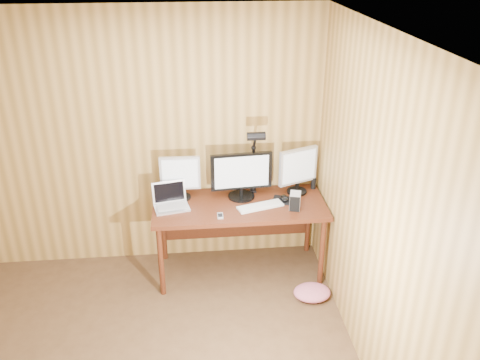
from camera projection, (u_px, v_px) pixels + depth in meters
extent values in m
plane|color=silver|center=(79.00, 51.00, 2.42)|extent=(4.00, 4.00, 0.00)
plane|color=#AC803E|center=(137.00, 143.00, 4.76)|extent=(4.00, 0.00, 4.00)
plane|color=#AC803E|center=(398.00, 251.00, 3.12)|extent=(0.00, 4.00, 4.00)
cube|color=#4A1F0F|center=(239.00, 206.00, 4.73)|extent=(1.60, 0.70, 0.04)
cube|color=#4A1F0F|center=(236.00, 215.00, 5.14)|extent=(1.48, 0.02, 0.51)
cylinder|color=#4A1F0F|center=(161.00, 261.00, 4.57)|extent=(0.05, 0.05, 0.71)
cylinder|color=#4A1F0F|center=(163.00, 228.00, 5.09)|extent=(0.05, 0.05, 0.71)
cylinder|color=#4A1F0F|center=(322.00, 252.00, 4.70)|extent=(0.05, 0.05, 0.71)
cylinder|color=#4A1F0F|center=(308.00, 221.00, 5.22)|extent=(0.05, 0.05, 0.71)
cylinder|color=black|center=(241.00, 196.00, 4.84)|extent=(0.25, 0.25, 0.02)
cylinder|color=black|center=(241.00, 192.00, 4.82)|extent=(0.04, 0.04, 0.07)
cube|color=black|center=(241.00, 171.00, 4.73)|extent=(0.58, 0.09, 0.36)
cube|color=silver|center=(242.00, 172.00, 4.71)|extent=(0.51, 0.05, 0.31)
cylinder|color=black|center=(181.00, 197.00, 4.82)|extent=(0.18, 0.18, 0.02)
cylinder|color=black|center=(181.00, 192.00, 4.80)|extent=(0.04, 0.04, 0.08)
cube|color=#BCBCC1|center=(180.00, 173.00, 4.71)|extent=(0.37, 0.04, 0.33)
cube|color=silver|center=(180.00, 174.00, 4.70)|extent=(0.33, 0.01, 0.28)
cylinder|color=black|center=(297.00, 191.00, 4.93)|extent=(0.19, 0.19, 0.02)
cylinder|color=black|center=(297.00, 186.00, 4.91)|extent=(0.04, 0.04, 0.08)
cube|color=#BCBCC1|center=(298.00, 166.00, 4.82)|extent=(0.39, 0.18, 0.35)
cube|color=silver|center=(299.00, 167.00, 4.80)|extent=(0.33, 0.14, 0.30)
cube|color=silver|center=(172.00, 208.00, 4.64)|extent=(0.35, 0.27, 0.02)
cube|color=silver|center=(169.00, 192.00, 4.68)|extent=(0.31, 0.11, 0.20)
cube|color=black|center=(169.00, 192.00, 4.68)|extent=(0.27, 0.09, 0.17)
cube|color=#B2B2B7|center=(172.00, 207.00, 4.64)|extent=(0.28, 0.18, 0.00)
cube|color=silver|center=(260.00, 206.00, 4.66)|extent=(0.45, 0.25, 0.02)
cube|color=white|center=(260.00, 205.00, 4.66)|extent=(0.41, 0.21, 0.00)
cube|color=black|center=(284.00, 200.00, 4.78)|extent=(0.26, 0.24, 0.00)
ellipsoid|color=black|center=(284.00, 198.00, 4.77)|extent=(0.10, 0.13, 0.04)
cube|color=silver|center=(295.00, 201.00, 4.61)|extent=(0.13, 0.15, 0.15)
cube|color=black|center=(295.00, 204.00, 4.55)|extent=(0.09, 0.03, 0.15)
cube|color=silver|center=(220.00, 216.00, 4.51)|extent=(0.05, 0.10, 0.01)
cube|color=black|center=(220.00, 215.00, 4.50)|extent=(0.04, 0.06, 0.00)
cylinder|color=black|center=(313.00, 183.00, 4.99)|extent=(0.05, 0.05, 0.12)
cube|color=black|center=(253.00, 193.00, 4.95)|extent=(0.06, 0.07, 0.07)
cylinder|color=black|center=(253.00, 170.00, 4.85)|extent=(0.03, 0.03, 0.46)
sphere|color=black|center=(254.00, 148.00, 4.75)|extent=(0.05, 0.05, 0.05)
cylinder|color=black|center=(255.00, 142.00, 4.65)|extent=(0.02, 0.16, 0.19)
cylinder|color=black|center=(256.00, 136.00, 4.53)|extent=(0.17, 0.08, 0.08)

